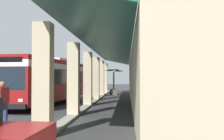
{
  "coord_description": "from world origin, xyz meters",
  "views": [
    {
      "loc": [
        23.26,
        7.33,
        1.89
      ],
      "look_at": [
        6.99,
        6.46,
        2.34
      ],
      "focal_mm": 44.8,
      "sensor_mm": 36.0,
      "label": 1
    }
  ],
  "objects": [
    {
      "name": "transit_bus",
      "position": [
        3.82,
        1.64,
        1.85
      ],
      "size": [
        11.4,
        3.64,
        3.34
      ],
      "color": "maroon",
      "rests_on": "ground"
    },
    {
      "name": "ground",
      "position": [
        0.0,
        8.0,
        0.0
      ],
      "size": [
        120.0,
        120.0,
        0.0
      ],
      "primitive_type": "plane",
      "color": "#38383A"
    },
    {
      "name": "curb_strip",
      "position": [
        2.04,
        4.73,
        0.06
      ],
      "size": [
        36.14,
        0.5,
        0.12
      ],
      "primitive_type": "cube",
      "color": "#9E998E",
      "rests_on": "ground"
    },
    {
      "name": "pedestrian",
      "position": [
        12.79,
        2.55,
        1.0
      ],
      "size": [
        0.66,
        0.36,
        1.76
      ],
      "color": "navy",
      "rests_on": "ground"
    },
    {
      "name": "parked_suv_blue",
      "position": [
        -5.79,
        -5.52,
        1.02
      ],
      "size": [
        4.84,
        2.27,
        1.97
      ],
      "color": "navy",
      "rests_on": "ground"
    },
    {
      "name": "potted_palm",
      "position": [
        -7.47,
        5.87,
        0.76
      ],
      "size": [
        1.9,
        2.01,
        2.86
      ],
      "color": "#4C4742",
      "rests_on": "ground"
    },
    {
      "name": "plaza_building",
      "position": [
        2.04,
        14.36,
        3.6
      ],
      "size": [
        30.41,
        16.99,
        7.2
      ],
      "color": "#C6B793",
      "rests_on": "ground"
    }
  ]
}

